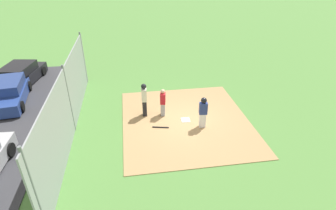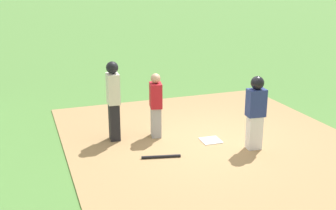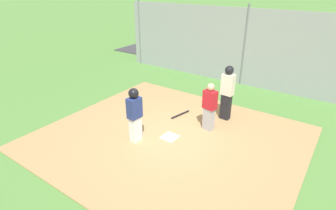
# 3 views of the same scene
# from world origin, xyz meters

# --- Properties ---
(ground_plane) EXTENTS (140.00, 140.00, 0.00)m
(ground_plane) POSITION_xyz_m (0.00, 0.00, 0.00)
(ground_plane) COLOR #51843D
(dirt_infield) EXTENTS (7.20, 6.40, 0.03)m
(dirt_infield) POSITION_xyz_m (0.00, 0.00, 0.01)
(dirt_infield) COLOR #A88456
(dirt_infield) RESTS_ON ground_plane
(home_plate) EXTENTS (0.46, 0.46, 0.02)m
(home_plate) POSITION_xyz_m (0.00, 0.00, 0.04)
(home_plate) COLOR white
(home_plate) RESTS_ON dirt_infield
(catcher) EXTENTS (0.42, 0.33, 1.50)m
(catcher) POSITION_xyz_m (-0.69, -1.08, 0.80)
(catcher) COLOR #9E9EA3
(catcher) RESTS_ON dirt_infield
(umpire) EXTENTS (0.39, 0.28, 1.81)m
(umpire) POSITION_xyz_m (-0.83, -2.02, 0.99)
(umpire) COLOR black
(umpire) RESTS_ON dirt_infield
(runner) EXTENTS (0.30, 0.40, 1.61)m
(runner) POSITION_xyz_m (0.71, 0.68, 0.94)
(runner) COLOR silver
(runner) RESTS_ON dirt_infield
(baseball_bat) EXTENTS (0.23, 0.80, 0.06)m
(baseball_bat) POSITION_xyz_m (0.50, -1.36, 0.06)
(baseball_bat) COLOR black
(baseball_bat) RESTS_ON dirt_infield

